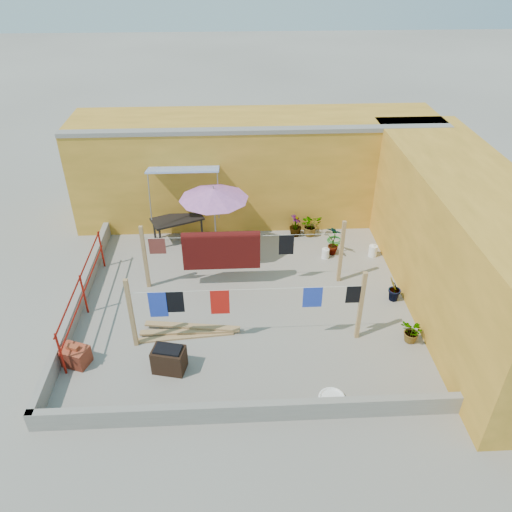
% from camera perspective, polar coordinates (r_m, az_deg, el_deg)
% --- Properties ---
extents(ground, '(80.00, 80.00, 0.00)m').
position_cam_1_polar(ground, '(12.56, -1.22, -5.28)').
color(ground, '#9E998E').
rests_on(ground, ground).
extents(wall_back, '(11.00, 3.27, 3.21)m').
position_cam_1_polar(wall_back, '(15.81, -0.03, 10.09)').
color(wall_back, gold).
rests_on(wall_back, ground).
extents(wall_right, '(2.40, 9.00, 3.20)m').
position_cam_1_polar(wall_right, '(12.84, 22.58, 1.47)').
color(wall_right, gold).
rests_on(wall_right, ground).
extents(parapet_front, '(8.30, 0.16, 0.44)m').
position_cam_1_polar(parapet_front, '(9.84, -0.51, -17.33)').
color(parapet_front, gray).
rests_on(parapet_front, ground).
extents(parapet_left, '(0.16, 7.30, 0.44)m').
position_cam_1_polar(parapet_left, '(13.00, -19.58, -4.79)').
color(parapet_left, gray).
rests_on(parapet_left, ground).
extents(red_railing, '(0.05, 4.20, 1.10)m').
position_cam_1_polar(red_railing, '(12.49, -19.20, -3.54)').
color(red_railing, '#9D190F').
rests_on(red_railing, ground).
extents(clothesline_rig, '(5.09, 2.35, 1.80)m').
position_cam_1_polar(clothesline_rig, '(12.43, -3.60, -0.02)').
color(clothesline_rig, tan).
rests_on(clothesline_rig, ground).
extents(patio_umbrella, '(2.17, 2.17, 2.23)m').
position_cam_1_polar(patio_umbrella, '(13.24, -4.86, 7.05)').
color(patio_umbrella, gray).
rests_on(patio_umbrella, ground).
extents(outdoor_table, '(1.64, 1.26, 0.69)m').
position_cam_1_polar(outdoor_table, '(14.97, -8.99, 4.06)').
color(outdoor_table, black).
rests_on(outdoor_table, ground).
extents(brick_stack, '(0.68, 0.59, 0.50)m').
position_cam_1_polar(brick_stack, '(11.50, -19.99, -10.66)').
color(brick_stack, '#B54129').
rests_on(brick_stack, ground).
extents(lumber_pile, '(2.39, 0.65, 0.14)m').
position_cam_1_polar(lumber_pile, '(11.72, -7.71, -8.52)').
color(lumber_pile, tan).
rests_on(lumber_pile, ground).
extents(brazier, '(0.75, 0.59, 0.60)m').
position_cam_1_polar(brazier, '(10.81, -9.91, -11.53)').
color(brazier, black).
rests_on(brazier, ground).
extents(white_basin, '(0.54, 0.54, 0.09)m').
position_cam_1_polar(white_basin, '(10.37, 8.66, -15.78)').
color(white_basin, white).
rests_on(white_basin, ground).
extents(water_jug_a, '(0.24, 0.24, 0.38)m').
position_cam_1_polar(water_jug_a, '(14.57, 13.21, 0.57)').
color(water_jug_a, white).
rests_on(water_jug_a, ground).
extents(water_jug_b, '(0.21, 0.21, 0.33)m').
position_cam_1_polar(water_jug_b, '(14.25, 7.93, 0.30)').
color(water_jug_b, white).
rests_on(water_jug_b, ground).
extents(green_hose, '(0.45, 0.45, 0.07)m').
position_cam_1_polar(green_hose, '(15.14, 8.98, 1.82)').
color(green_hose, '#1A7521').
rests_on(green_hose, ground).
extents(plant_back_a, '(0.75, 0.69, 0.70)m').
position_cam_1_polar(plant_back_a, '(15.19, 6.27, 3.56)').
color(plant_back_a, '#1F611B').
rests_on(plant_back_a, ground).
extents(plant_back_b, '(0.46, 0.46, 0.67)m').
position_cam_1_polar(plant_back_b, '(15.14, 4.53, 3.49)').
color(plant_back_b, '#1F611B').
rests_on(plant_back_b, ground).
extents(plant_right_a, '(0.60, 0.57, 0.94)m').
position_cam_1_polar(plant_right_a, '(14.28, 8.91, 1.82)').
color(plant_right_a, '#1F611B').
rests_on(plant_right_a, ground).
extents(plant_right_b, '(0.49, 0.50, 0.71)m').
position_cam_1_polar(plant_right_b, '(12.86, 15.52, -3.66)').
color(plant_right_b, '#1F611B').
rests_on(plant_right_b, ground).
extents(plant_right_c, '(0.60, 0.64, 0.57)m').
position_cam_1_polar(plant_right_c, '(11.81, 17.48, -8.27)').
color(plant_right_c, '#1F611B').
rests_on(plant_right_c, ground).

